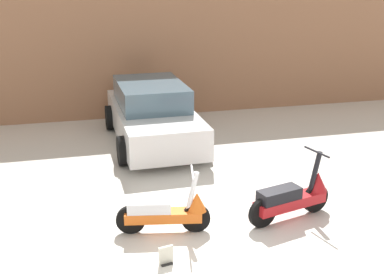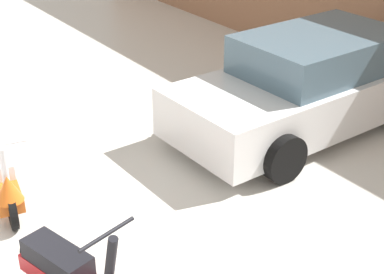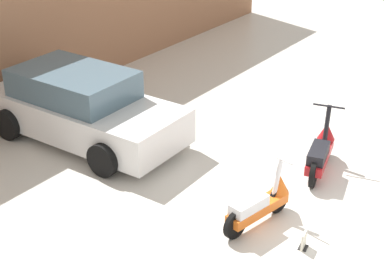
{
  "view_description": "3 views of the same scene",
  "coord_description": "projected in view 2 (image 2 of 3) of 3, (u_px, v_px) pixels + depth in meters",
  "views": [
    {
      "loc": [
        -1.79,
        -5.11,
        3.66
      ],
      "look_at": [
        0.14,
        2.68,
        0.95
      ],
      "focal_mm": 45.0,
      "sensor_mm": 36.0,
      "label": 1
    },
    {
      "loc": [
        5.1,
        -0.33,
        3.74
      ],
      "look_at": [
        0.25,
        3.12,
        0.66
      ],
      "focal_mm": 55.0,
      "sensor_mm": 36.0,
      "label": 2
    },
    {
      "loc": [
        -7.17,
        -2.3,
        5.18
      ],
      "look_at": [
        -0.3,
        2.66,
        0.88
      ],
      "focal_mm": 55.0,
      "sensor_mm": 36.0,
      "label": 3
    }
  ],
  "objects": [
    {
      "name": "scooter_front_left",
      "position": [
        4.0,
        180.0,
        6.46
      ],
      "size": [
        1.39,
        0.57,
        0.98
      ],
      "rotation": [
        0.0,
        0.0,
        -0.19
      ],
      "color": "black",
      "rests_on": "ground_plane"
    },
    {
      "name": "car_rear_left",
      "position": [
        309.0,
        85.0,
        8.13
      ],
      "size": [
        1.99,
        4.0,
        1.35
      ],
      "rotation": [
        0.0,
        0.0,
        -1.55
      ],
      "color": "white",
      "rests_on": "ground_plane"
    }
  ]
}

